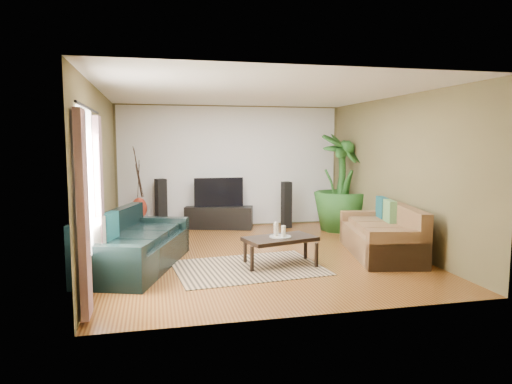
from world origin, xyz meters
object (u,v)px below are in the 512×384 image
object	(u,v)px
sofa_left	(137,240)
sofa_right	(380,230)
tv_stand	(219,217)
speaker_left	(161,205)
pedestal	(140,224)
side_table	(128,237)
potted_plant	(341,183)
speaker_right	(286,205)
vase	(139,208)
coffee_table	(280,251)
television	(219,192)

from	to	relation	value
sofa_left	sofa_right	distance (m)	3.98
tv_stand	speaker_left	world-z (taller)	speaker_left
speaker_left	pedestal	xyz separation A→B (m)	(-0.45, -0.06, -0.38)
tv_stand	side_table	distance (m)	2.53
potted_plant	speaker_right	bearing A→B (deg)	151.72
sofa_right	tv_stand	bearing A→B (deg)	-130.16
sofa_right	speaker_left	distance (m)	4.62
tv_stand	vase	world-z (taller)	vase
sofa_left	speaker_left	distance (m)	2.90
sofa_right	coffee_table	size ratio (longest dim) A/B	1.91
sofa_left	speaker_right	xyz separation A→B (m)	(3.13, 2.65, 0.09)
vase	television	bearing A→B (deg)	1.88
sofa_left	side_table	size ratio (longest dim) A/B	4.61
sofa_left	coffee_table	world-z (taller)	sofa_left
coffee_table	vase	xyz separation A→B (m)	(-2.19, 3.13, 0.29)
potted_plant	side_table	bearing A→B (deg)	-167.79
speaker_left	side_table	world-z (taller)	speaker_left
coffee_table	potted_plant	size ratio (longest dim) A/B	0.52
speaker_right	sofa_left	bearing A→B (deg)	-147.48
coffee_table	television	size ratio (longest dim) A/B	1.01
potted_plant	vase	world-z (taller)	potted_plant
sofa_left	pedestal	size ratio (longest dim) A/B	6.63
speaker_left	pedestal	size ratio (longest dim) A/B	3.18
speaker_left	speaker_right	world-z (taller)	speaker_left
tv_stand	speaker_right	size ratio (longest dim) A/B	1.43
coffee_table	speaker_left	distance (m)	3.65
potted_plant	side_table	size ratio (longest dim) A/B	4.09
coffee_table	speaker_left	world-z (taller)	speaker_left
sofa_right	speaker_right	bearing A→B (deg)	-151.30
tv_stand	pedestal	size ratio (longest dim) A/B	4.16
coffee_table	vase	distance (m)	3.83
speaker_left	speaker_right	size ratio (longest dim) A/B	1.10
television	speaker_left	size ratio (longest dim) A/B	0.96
tv_stand	side_table	world-z (taller)	side_table
side_table	coffee_table	bearing A→B (deg)	-31.81
tv_stand	potted_plant	distance (m)	2.76
sofa_left	tv_stand	world-z (taller)	sofa_left
sofa_right	speaker_left	bearing A→B (deg)	-117.98
coffee_table	potted_plant	bearing A→B (deg)	34.74
sofa_left	potted_plant	size ratio (longest dim) A/B	1.13
potted_plant	tv_stand	bearing A→B (deg)	162.80
television	speaker_right	distance (m)	1.52
sofa_left	sofa_right	size ratio (longest dim) A/B	1.13
tv_stand	side_table	bearing A→B (deg)	-120.05
potted_plant	television	bearing A→B (deg)	162.80
speaker_left	pedestal	world-z (taller)	speaker_left
sofa_right	coffee_table	bearing A→B (deg)	-70.54
potted_plant	pedestal	xyz separation A→B (m)	(-4.22, 0.73, -0.86)
coffee_table	sofa_left	bearing A→B (deg)	156.41
pedestal	side_table	size ratio (longest dim) A/B	0.69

